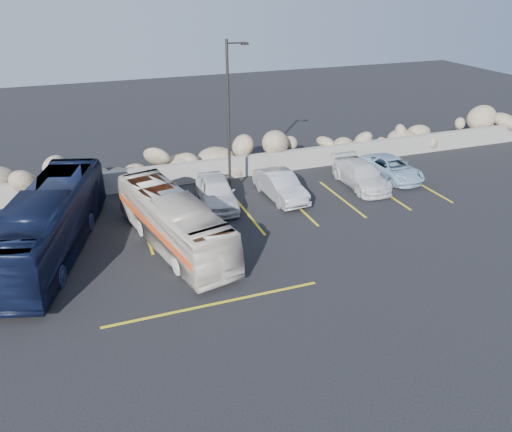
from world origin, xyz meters
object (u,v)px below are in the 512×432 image
object	(u,v)px
car_b	(281,186)
car_d	(392,168)
lamppost	(229,116)
car_a	(216,192)
vintage_bus	(173,221)
tour_coach	(49,223)
car_c	(361,175)

from	to	relation	value
car_b	car_d	size ratio (longest dim) A/B	0.97
lamppost	car_a	distance (m)	3.85
car_d	car_b	bearing A→B (deg)	-179.27
vintage_bus	tour_coach	bearing A→B (deg)	153.80
lamppost	vintage_bus	bearing A→B (deg)	-131.56
lamppost	car_b	distance (m)	4.48
vintage_bus	tour_coach	size ratio (longest dim) A/B	0.85
car_a	tour_coach	bearing A→B (deg)	-157.95
car_c	car_d	size ratio (longest dim) A/B	1.05
tour_coach	car_c	bearing A→B (deg)	23.73
vintage_bus	tour_coach	world-z (taller)	tour_coach
vintage_bus	car_c	distance (m)	11.67
car_c	car_b	bearing A→B (deg)	-177.71
tour_coach	car_a	xyz separation A→B (m)	(7.86, 2.30, -0.65)
vintage_bus	tour_coach	distance (m)	5.11
vintage_bus	tour_coach	xyz separation A→B (m)	(-4.96, 1.20, 0.21)
car_a	vintage_bus	bearing A→B (deg)	-123.93
car_a	car_c	bearing A→B (deg)	3.87
lamppost	car_b	xyz separation A→B (m)	(2.33, -1.28, -3.60)
tour_coach	car_a	world-z (taller)	tour_coach
car_d	car_a	bearing A→B (deg)	178.14
vintage_bus	car_d	size ratio (longest dim) A/B	1.96
car_a	car_d	size ratio (longest dim) A/B	1.01
tour_coach	car_d	xyz separation A→B (m)	(18.49, 2.50, -0.80)
car_b	car_c	distance (m)	4.86
car_b	car_c	world-z (taller)	car_b
car_a	car_c	size ratio (longest dim) A/B	0.96
lamppost	car_c	bearing A→B (deg)	-10.16
car_b	tour_coach	bearing A→B (deg)	-173.41
tour_coach	car_d	distance (m)	18.68
car_a	car_b	bearing A→B (deg)	1.39
tour_coach	car_c	size ratio (longest dim) A/B	2.21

